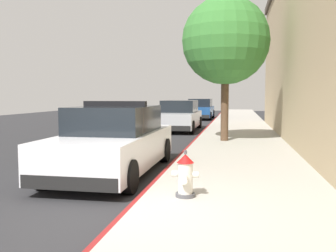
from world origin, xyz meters
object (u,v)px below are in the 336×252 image
object	(u,v)px
police_cruiser	(115,141)
parked_car_silver_ahead	(180,116)
fire_hydrant	(185,176)
street_tree	(226,41)
parked_car_dark_far	(200,109)

from	to	relation	value
police_cruiser	parked_car_silver_ahead	xyz separation A→B (m)	(-0.14, 10.80, -0.00)
police_cruiser	parked_car_silver_ahead	size ratio (longest dim) A/B	1.00
fire_hydrant	street_tree	size ratio (longest dim) A/B	0.15
parked_car_dark_far	street_tree	bearing A→B (deg)	-81.12
police_cruiser	fire_hydrant	size ratio (longest dim) A/B	6.37
police_cruiser	street_tree	size ratio (longest dim) A/B	0.93
parked_car_dark_far	fire_hydrant	world-z (taller)	parked_car_dark_far
parked_car_silver_ahead	parked_car_dark_far	world-z (taller)	same
police_cruiser	street_tree	xyz separation A→B (m)	(2.35, 5.48, 3.02)
parked_car_silver_ahead	parked_car_dark_far	distance (m)	9.77
fire_hydrant	police_cruiser	bearing A→B (deg)	130.47
police_cruiser	fire_hydrant	world-z (taller)	police_cruiser
parked_car_silver_ahead	parked_car_dark_far	size ratio (longest dim) A/B	1.00
police_cruiser	parked_car_dark_far	xyz separation A→B (m)	(-0.01, 20.58, -0.00)
parked_car_dark_far	street_tree	xyz separation A→B (m)	(2.36, -15.10, 3.02)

